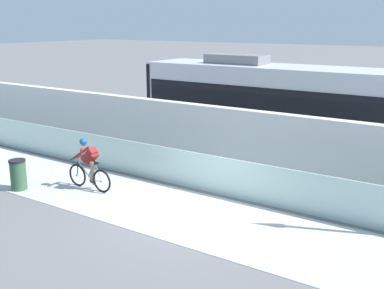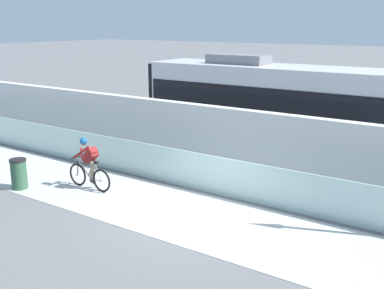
% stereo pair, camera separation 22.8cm
% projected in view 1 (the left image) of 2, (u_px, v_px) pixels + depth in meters
% --- Properties ---
extents(ground_plane, '(200.00, 200.00, 0.00)m').
position_uv_depth(ground_plane, '(186.00, 214.00, 12.77)').
color(ground_plane, slate).
extents(bike_path_deck, '(32.00, 3.20, 0.01)m').
position_uv_depth(bike_path_deck, '(186.00, 214.00, 12.76)').
color(bike_path_deck, beige).
rests_on(bike_path_deck, ground).
extents(glass_parapet, '(32.00, 0.05, 1.17)m').
position_uv_depth(glass_parapet, '(221.00, 176.00, 14.11)').
color(glass_parapet, silver).
rests_on(glass_parapet, ground).
extents(concrete_barrier_wall, '(32.00, 0.36, 2.30)m').
position_uv_depth(concrete_barrier_wall, '(249.00, 145.00, 15.42)').
color(concrete_barrier_wall, silver).
rests_on(concrete_barrier_wall, ground).
extents(tram_rail_near, '(32.00, 0.08, 0.01)m').
position_uv_depth(tram_rail_near, '(278.00, 161.00, 17.70)').
color(tram_rail_near, '#595654').
rests_on(tram_rail_near, ground).
extents(tram_rail_far, '(32.00, 0.08, 0.01)m').
position_uv_depth(tram_rail_far, '(293.00, 152.00, 18.86)').
color(tram_rail_far, '#595654').
rests_on(tram_rail_far, ground).
extents(tram, '(11.06, 2.54, 3.81)m').
position_uv_depth(tram, '(281.00, 107.00, 17.96)').
color(tram, silver).
rests_on(tram, ground).
extents(cyclist_on_bike, '(1.77, 0.58, 1.61)m').
position_uv_depth(cyclist_on_bike, '(89.00, 165.00, 14.51)').
color(cyclist_on_bike, black).
rests_on(cyclist_on_bike, ground).
extents(trash_bin, '(0.51, 0.51, 0.96)m').
position_uv_depth(trash_bin, '(18.00, 175.00, 14.54)').
color(trash_bin, '#33593F').
rests_on(trash_bin, ground).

